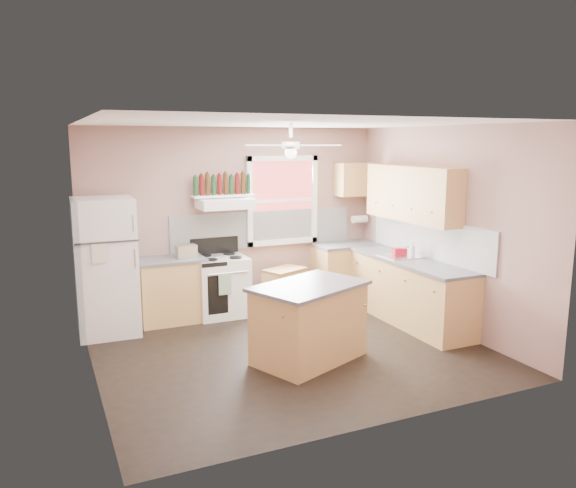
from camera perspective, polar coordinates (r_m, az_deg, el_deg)
name	(u,v)px	position (r m, az deg, el deg)	size (l,w,h in m)	color
floor	(291,350)	(6.94, 0.26, -10.68)	(4.50, 4.50, 0.00)	black
ceiling	(291,123)	(6.48, 0.28, 12.20)	(4.50, 4.50, 0.00)	white
wall_back	(235,219)	(8.44, -5.42, 2.56)	(4.50, 0.05, 2.70)	#926C62
wall_right	(446,228)	(7.79, 15.71, 1.54)	(0.05, 4.00, 2.70)	#926C62
wall_left	(86,257)	(6.02, -19.86, -1.21)	(0.05, 4.00, 2.70)	#926C62
backsplash_back	(264,229)	(8.58, -2.46, 1.54)	(2.90, 0.03, 0.55)	white
backsplash_right	(428,238)	(8.02, 14.07, 0.60)	(0.03, 2.60, 0.55)	white
window_view	(282,200)	(8.64, -0.62, 4.45)	(1.00, 0.02, 1.20)	maroon
window_frame	(283,201)	(8.61, -0.55, 4.44)	(1.16, 0.07, 1.36)	white
refrigerator	(106,267)	(7.64, -18.02, -2.22)	(0.76, 0.74, 1.79)	white
base_cabinet_left	(172,291)	(8.04, -11.74, -4.71)	(0.90, 0.60, 0.86)	tan
counter_left	(170,260)	(7.94, -11.86, -1.57)	(0.92, 0.62, 0.04)	#505052
toaster	(186,251)	(7.91, -10.31, -0.74)	(0.28, 0.16, 0.18)	silver
stove	(221,286)	(8.19, -6.81, -4.29)	(0.73, 0.64, 0.86)	white
range_hood	(226,203)	(8.08, -6.37, 4.11)	(0.78, 0.50, 0.14)	white
bottle_shelf	(223,196)	(8.18, -6.64, 4.89)	(0.90, 0.26, 0.03)	white
cart	(285,288)	(8.54, -0.34, -4.49)	(0.60, 0.40, 0.60)	tan
base_cabinet_corner	(346,272)	(9.03, 5.94, -2.87)	(1.00, 0.60, 0.86)	tan
base_cabinet_right	(409,292)	(8.01, 12.22, -4.80)	(0.60, 2.20, 0.86)	tan
counter_corner	(347,245)	(8.94, 6.00, -0.06)	(1.02, 0.62, 0.04)	#505052
counter_right	(410,261)	(7.90, 12.29, -1.65)	(0.62, 2.22, 0.04)	#505052
sink	(401,257)	(8.05, 11.45, -1.28)	(0.55, 0.45, 0.03)	silver
faucet	(411,251)	(8.13, 12.39, -0.66)	(0.03, 0.03, 0.14)	silver
upper_cabinet_right	(412,194)	(8.00, 12.50, 5.03)	(0.33, 1.80, 0.76)	tan
upper_cabinet_corner	(355,179)	(9.03, 6.81, 6.55)	(0.60, 0.33, 0.52)	tan
paper_towel	(359,219)	(9.18, 7.27, 2.52)	(0.12, 0.12, 0.26)	white
island	(309,324)	(6.51, 2.14, -8.12)	(1.21, 0.77, 0.86)	tan
island_top	(309,286)	(6.38, 2.17, -4.29)	(1.28, 0.84, 0.04)	#505052
ceiling_fan_hub	(291,145)	(6.48, 0.28, 9.99)	(0.20, 0.20, 0.08)	white
soap_bottle	(412,249)	(8.01, 12.51, -0.54)	(0.09, 0.09, 0.22)	silver
red_caddy	(400,252)	(8.13, 11.28, -0.77)	(0.18, 0.12, 0.10)	#AA0E21
wine_bottles	(223,185)	(8.17, -6.66, 6.01)	(0.86, 0.06, 0.31)	#143819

